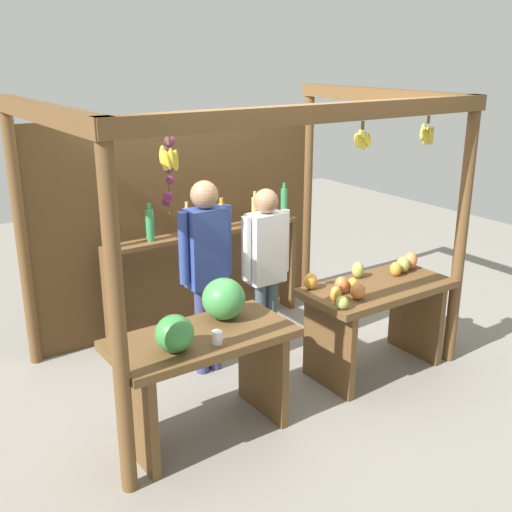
{
  "coord_description": "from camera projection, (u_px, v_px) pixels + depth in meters",
  "views": [
    {
      "loc": [
        -2.7,
        -4.13,
        2.61
      ],
      "look_at": [
        0.0,
        -0.2,
        1.03
      ],
      "focal_mm": 43.46,
      "sensor_mm": 36.0,
      "label": 1
    }
  ],
  "objects": [
    {
      "name": "market_stall",
      "position": [
        213.0,
        202.0,
        5.44
      ],
      "size": [
        3.16,
        2.15,
        2.29
      ],
      "color": "brown",
      "rests_on": "ground"
    },
    {
      "name": "bottle_shelf_unit",
      "position": [
        206.0,
        252.0,
        5.9
      ],
      "size": [
        2.03,
        0.22,
        1.36
      ],
      "color": "brown",
      "rests_on": "ground"
    },
    {
      "name": "ground_plane",
      "position": [
        243.0,
        360.0,
        5.5
      ],
      "size": [
        12.0,
        12.0,
        0.0
      ],
      "primitive_type": "plane",
      "color": "gray",
      "rests_on": "ground"
    },
    {
      "name": "fruit_counter_right",
      "position": [
        375.0,
        306.0,
        5.17
      ],
      "size": [
        1.29,
        0.64,
        0.93
      ],
      "color": "brown",
      "rests_on": "ground"
    },
    {
      "name": "fruit_counter_left",
      "position": [
        204.0,
        347.0,
        4.28
      ],
      "size": [
        1.28,
        0.67,
        1.08
      ],
      "color": "brown",
      "rests_on": "ground"
    },
    {
      "name": "vendor_man",
      "position": [
        206.0,
        260.0,
        5.03
      ],
      "size": [
        0.48,
        0.22,
        1.65
      ],
      "rotation": [
        0.0,
        0.0,
        0.09
      ],
      "color": "#3B3C6C",
      "rests_on": "ground"
    },
    {
      "name": "vendor_woman",
      "position": [
        266.0,
        260.0,
        5.29
      ],
      "size": [
        0.48,
        0.21,
        1.53
      ],
      "rotation": [
        0.0,
        0.0,
        0.12
      ],
      "color": "#465861",
      "rests_on": "ground"
    }
  ]
}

